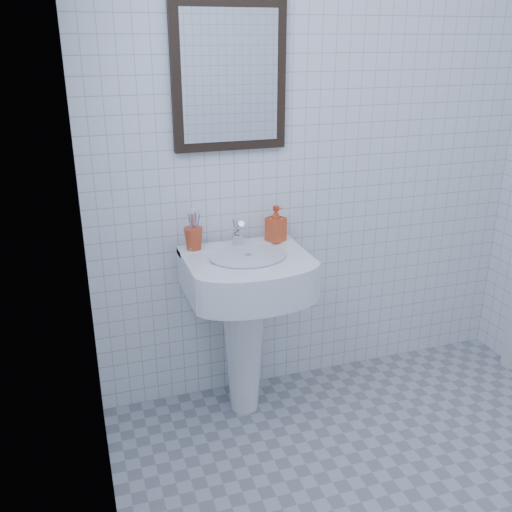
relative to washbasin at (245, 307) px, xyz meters
name	(u,v)px	position (x,y,z in m)	size (l,w,h in m)	color
wall_back	(319,141)	(0.43, 0.21, 0.69)	(2.20, 0.02, 2.50)	white
wall_left	(91,255)	(-0.67, -0.99, 0.69)	(0.02, 2.40, 2.50)	white
washbasin	(245,307)	(0.00, 0.00, 0.00)	(0.54, 0.39, 0.83)	white
faucet	(238,234)	(0.00, 0.10, 0.32)	(0.05, 0.11, 0.13)	silver
toothbrush_cup	(194,239)	(-0.20, 0.11, 0.32)	(0.08, 0.08, 0.10)	#C74322
soap_dispenser	(276,224)	(0.18, 0.10, 0.35)	(0.07, 0.08, 0.17)	#BC3812
wall_mirror	(229,77)	(0.00, 0.20, 0.99)	(0.50, 0.04, 0.62)	black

